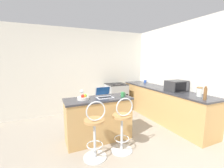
{
  "coord_description": "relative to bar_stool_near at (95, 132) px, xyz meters",
  "views": [
    {
      "loc": [
        -1.31,
        -2.18,
        1.64
      ],
      "look_at": [
        0.37,
        1.61,
        0.99
      ],
      "focal_mm": 24.0,
      "sensor_mm": 36.0,
      "label": 1
    }
  ],
  "objects": [
    {
      "name": "stove_range",
      "position": [
        1.39,
        2.1,
        -0.03
      ],
      "size": [
        0.62,
        0.61,
        0.9
      ],
      "color": "#9EA3A8",
      "rests_on": "ground_plane"
    },
    {
      "name": "ground_plane",
      "position": [
        0.63,
        -0.05,
        -0.48
      ],
      "size": [
        20.0,
        20.0,
        0.0
      ],
      "primitive_type": "plane",
      "color": "gray"
    },
    {
      "name": "microwave",
      "position": [
        2.27,
        0.47,
        0.54
      ],
      "size": [
        0.49,
        0.36,
        0.26
      ],
      "color": "#2D2D30",
      "rests_on": "counter_right"
    },
    {
      "name": "wall_back",
      "position": [
        0.63,
        2.45,
        0.82
      ],
      "size": [
        12.0,
        0.06,
        2.6
      ],
      "color": "silver",
      "rests_on": "ground_plane"
    },
    {
      "name": "bar_stool_far",
      "position": [
        0.51,
        0.0,
        0.0
      ],
      "size": [
        0.4,
        0.4,
        1.02
      ],
      "color": "silver",
      "rests_on": "ground_plane"
    },
    {
      "name": "mug_blue",
      "position": [
        2.42,
        1.95,
        0.46
      ],
      "size": [
        0.09,
        0.08,
        0.09
      ],
      "color": "#2D51AD",
      "rests_on": "counter_right"
    },
    {
      "name": "wall_right",
      "position": [
        2.57,
        -0.05,
        0.82
      ],
      "size": [
        0.06,
        12.0,
        2.6
      ],
      "color": "silver",
      "rests_on": "ground_plane"
    },
    {
      "name": "counter_right",
      "position": [
        2.24,
        0.93,
        -0.03
      ],
      "size": [
        0.65,
        3.0,
        0.89
      ],
      "color": "tan",
      "rests_on": "ground_plane"
    },
    {
      "name": "laptop",
      "position": [
        0.39,
        0.6,
        0.47
      ],
      "size": [
        0.33,
        0.28,
        0.22
      ],
      "color": "silver",
      "rests_on": "breakfast_bar"
    },
    {
      "name": "breakfast_bar",
      "position": [
        0.26,
        0.57,
        -0.03
      ],
      "size": [
        1.35,
        0.55,
        0.89
      ],
      "color": "tan",
      "rests_on": "ground_plane"
    },
    {
      "name": "mug_green",
      "position": [
        0.76,
        0.46,
        0.46
      ],
      "size": [
        0.1,
        0.08,
        0.1
      ],
      "color": "#338447",
      "rests_on": "breakfast_bar"
    },
    {
      "name": "pepper_mill",
      "position": [
        2.09,
        -0.4,
        0.54
      ],
      "size": [
        0.06,
        0.06,
        0.27
      ],
      "color": "brown",
      "rests_on": "counter_right"
    },
    {
      "name": "storage_jar",
      "position": [
        2.26,
        -0.16,
        0.51
      ],
      "size": [
        0.12,
        0.12,
        0.2
      ],
      "color": "silver",
      "rests_on": "counter_right"
    },
    {
      "name": "wine_glass_short",
      "position": [
        -0.03,
        0.77,
        0.53
      ],
      "size": [
        0.07,
        0.07,
        0.16
      ],
      "color": "silver",
      "rests_on": "breakfast_bar"
    },
    {
      "name": "bar_stool_near",
      "position": [
        0.0,
        0.0,
        0.0
      ],
      "size": [
        0.4,
        0.4,
        1.02
      ],
      "color": "silver",
      "rests_on": "ground_plane"
    },
    {
      "name": "fruit_bowl",
      "position": [
        -0.05,
        0.57,
        0.45
      ],
      "size": [
        0.22,
        0.22,
        0.11
      ],
      "color": "silver",
      "rests_on": "breakfast_bar"
    }
  ]
}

